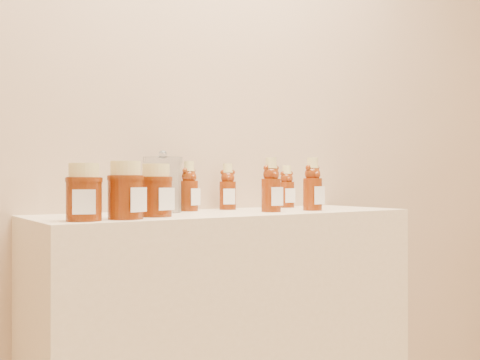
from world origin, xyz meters
TOP-DOWN VIEW (x-y plane):
  - wall_back at (0.00, 1.75)m, footprint 3.50×0.02m
  - display_table at (0.00, 1.55)m, footprint 1.20×0.40m
  - bear_bottle_back_left at (-0.08, 1.67)m, footprint 0.08×0.08m
  - bear_bottle_back_mid at (0.07, 1.68)m, footprint 0.08×0.08m
  - bear_bottle_back_right at (0.33, 1.68)m, footprint 0.07×0.07m
  - bear_bottle_front_left at (0.11, 1.49)m, footprint 0.07×0.07m
  - bear_bottle_front_right at (0.28, 1.48)m, footprint 0.07×0.07m
  - honey_jar_left at (-0.39, 1.44)m, footprint 0.12×0.12m
  - honey_jar_back at (-0.29, 1.48)m, footprint 0.11×0.11m
  - honey_jar_front at (-0.50, 1.43)m, footprint 0.11×0.11m
  - glass_canister at (-0.18, 1.65)m, footprint 0.13×0.13m

SIDE VIEW (x-z plane):
  - display_table at x=0.00m, z-range 0.00..0.90m
  - honey_jar_front at x=-0.50m, z-range 0.90..1.04m
  - honey_jar_back at x=-0.29m, z-range 0.90..1.04m
  - honey_jar_left at x=-0.39m, z-range 0.90..1.05m
  - bear_bottle_back_right at x=0.33m, z-range 0.90..1.07m
  - bear_bottle_back_mid at x=0.07m, z-range 0.90..1.08m
  - bear_bottle_back_left at x=-0.08m, z-range 0.90..1.08m
  - glass_canister at x=-0.18m, z-range 0.90..1.09m
  - bear_bottle_front_left at x=0.11m, z-range 0.90..1.09m
  - bear_bottle_front_right at x=0.28m, z-range 0.90..1.10m
  - wall_back at x=0.00m, z-range 0.00..2.70m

